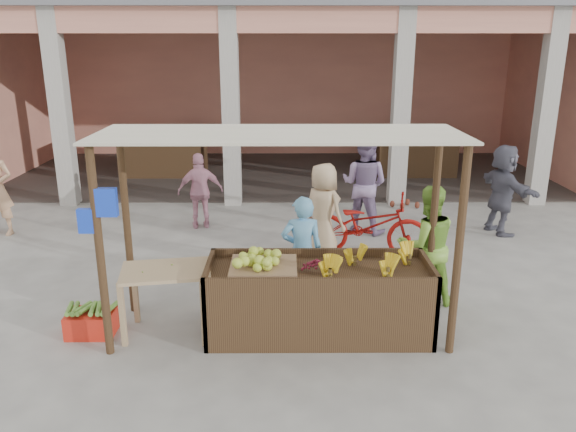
{
  "coord_description": "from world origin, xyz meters",
  "views": [
    {
      "loc": [
        0.11,
        -6.01,
        3.31
      ],
      "look_at": [
        0.15,
        1.2,
        1.09
      ],
      "focal_mm": 35.0,
      "sensor_mm": 36.0,
      "label": 1
    }
  ],
  "objects_px": {
    "fruit_stall": "(318,302)",
    "vendor_green": "(427,242)",
    "motorcycle": "(368,224)",
    "vendor_blue": "(302,248)",
    "side_table": "(167,280)",
    "red_crate": "(92,323)"
  },
  "relations": [
    {
      "from": "red_crate",
      "to": "vendor_blue",
      "type": "height_order",
      "value": "vendor_blue"
    },
    {
      "from": "vendor_green",
      "to": "fruit_stall",
      "type": "bearing_deg",
      "value": 24.75
    },
    {
      "from": "vendor_blue",
      "to": "fruit_stall",
      "type": "bearing_deg",
      "value": 99.91
    },
    {
      "from": "side_table",
      "to": "vendor_blue",
      "type": "bearing_deg",
      "value": 16.27
    },
    {
      "from": "red_crate",
      "to": "vendor_green",
      "type": "height_order",
      "value": "vendor_green"
    },
    {
      "from": "vendor_blue",
      "to": "motorcycle",
      "type": "height_order",
      "value": "vendor_blue"
    },
    {
      "from": "vendor_green",
      "to": "red_crate",
      "type": "bearing_deg",
      "value": 6.78
    },
    {
      "from": "vendor_blue",
      "to": "vendor_green",
      "type": "relative_size",
      "value": 0.94
    },
    {
      "from": "side_table",
      "to": "motorcycle",
      "type": "relative_size",
      "value": 0.54
    },
    {
      "from": "fruit_stall",
      "to": "vendor_green",
      "type": "distance_m",
      "value": 1.72
    },
    {
      "from": "vendor_blue",
      "to": "vendor_green",
      "type": "xyz_separation_m",
      "value": [
        1.62,
        0.06,
        0.05
      ]
    },
    {
      "from": "vendor_blue",
      "to": "motorcycle",
      "type": "bearing_deg",
      "value": -124.84
    },
    {
      "from": "fruit_stall",
      "to": "red_crate",
      "type": "distance_m",
      "value": 2.7
    },
    {
      "from": "side_table",
      "to": "vendor_green",
      "type": "bearing_deg",
      "value": 5.14
    },
    {
      "from": "vendor_green",
      "to": "motorcycle",
      "type": "relative_size",
      "value": 0.83
    },
    {
      "from": "fruit_stall",
      "to": "vendor_green",
      "type": "bearing_deg",
      "value": 29.47
    },
    {
      "from": "vendor_blue",
      "to": "vendor_green",
      "type": "bearing_deg",
      "value": 179.08
    },
    {
      "from": "fruit_stall",
      "to": "motorcycle",
      "type": "relative_size",
      "value": 1.27
    },
    {
      "from": "red_crate",
      "to": "vendor_green",
      "type": "bearing_deg",
      "value": 11.36
    },
    {
      "from": "vendor_green",
      "to": "motorcycle",
      "type": "xyz_separation_m",
      "value": [
        -0.51,
        1.74,
        -0.31
      ]
    },
    {
      "from": "fruit_stall",
      "to": "vendor_green",
      "type": "relative_size",
      "value": 1.54
    },
    {
      "from": "fruit_stall",
      "to": "motorcycle",
      "type": "bearing_deg",
      "value": 69.81
    }
  ]
}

